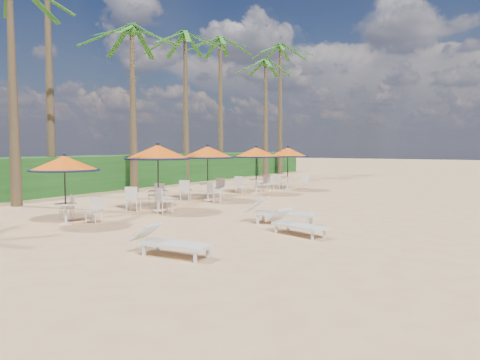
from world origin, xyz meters
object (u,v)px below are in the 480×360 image
Objects in this scene: station_1 at (157,160)px; station_2 at (207,159)px; lounger_mid at (294,223)px; lounger_far at (277,212)px; station_0 at (66,170)px; station_4 at (288,156)px; lounger_near at (168,241)px; station_3 at (256,157)px.

station_1 is 3.67m from station_2.
lounger_far is (-1.16, 1.30, 0.06)m from lounger_mid.
station_1 is 1.11× the size of lounger_far.
station_4 is (0.75, 13.57, 0.17)m from station_0.
station_4 is at bearing 134.46° from lounger_mid.
station_4 is at bearing 103.03° from lounger_near.
station_3 is (-0.04, 7.27, 0.00)m from station_1.
station_0 reaches higher than lounger_near.
lounger_near is at bearing -46.82° from station_1.
station_4 reaches higher than lounger_near.
station_0 is 6.88m from lounger_mid.
lounger_near is at bearing -59.30° from station_2.
station_2 is at bearing 133.44° from lounger_far.
lounger_near is 0.99× the size of lounger_mid.
lounger_mid is at bearing -55.17° from station_3.
station_2 is at bearing 117.41° from lounger_near.
station_2 reaches higher than station_0.
lounger_far reaches higher than lounger_mid.
station_3 reaches higher than lounger_near.
station_1 reaches higher than station_2.
station_3 is 1.27× the size of lounger_near.
station_2 is 3.64m from station_3.
station_0 is 0.90× the size of station_3.
lounger_mid is 1.74m from lounger_far.
station_2 is at bearing -95.33° from station_3.
lounger_near is (4.86, -5.18, -1.50)m from station_1.
station_0 is 1.14× the size of lounger_near.
station_4 reaches higher than lounger_mid.
station_0 is 0.88× the size of station_2.
lounger_far is (0.10, 4.89, 0.05)m from lounger_near.
station_1 reaches higher than station_3.
lounger_near is at bearing -101.38° from lounger_far.
station_3 reaches higher than station_4.
station_2 is at bearing -97.29° from station_4.
lounger_far is (5.29, 3.32, -1.26)m from station_0.
lounger_far is (5.34, -3.94, -1.41)m from station_2.
station_0 is at bearing -158.08° from lounger_far.
station_3 is at bearing 143.03° from lounger_mid.
lounger_near is at bearing -68.50° from station_3.
station_4 is 1.25× the size of lounger_mid.
station_1 is 1.31× the size of lounger_mid.
station_4 is 11.30m from lounger_far.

